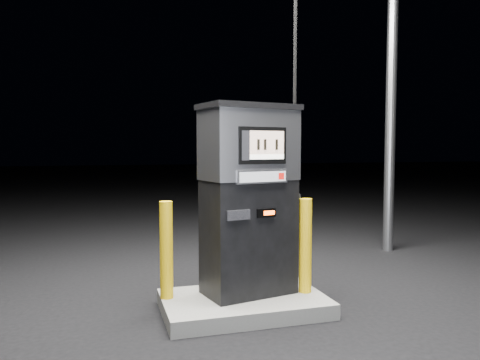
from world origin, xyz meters
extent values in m
plane|color=black|center=(0.00, 0.00, 0.00)|extent=(80.00, 80.00, 0.00)
cube|color=#605F5B|center=(0.00, 0.00, 0.07)|extent=(1.60, 1.00, 0.15)
cylinder|color=gray|center=(3.00, 2.00, 2.25)|extent=(0.16, 0.16, 4.50)
cube|color=black|center=(0.08, 0.10, 0.73)|extent=(0.96, 0.68, 1.16)
cube|color=#ADADB4|center=(0.08, 0.10, 1.65)|extent=(0.99, 0.70, 0.69)
cube|color=black|center=(0.08, 0.10, 2.03)|extent=(1.03, 0.75, 0.06)
cube|color=black|center=(0.14, -0.16, 1.65)|extent=(0.51, 0.13, 0.35)
cube|color=#C3A38D|center=(0.18, -0.17, 1.68)|extent=(0.37, 0.08, 0.22)
cube|color=white|center=(0.18, -0.17, 1.54)|extent=(0.37, 0.08, 0.05)
cube|color=#ADADB4|center=(0.14, -0.16, 1.35)|extent=(0.55, 0.14, 0.13)
cube|color=#A1A3A9|center=(0.14, -0.18, 1.35)|extent=(0.50, 0.11, 0.10)
cube|color=#AA100B|center=(0.34, -0.14, 1.35)|extent=(0.06, 0.02, 0.06)
cube|color=black|center=(0.18, -0.15, 1.00)|extent=(0.20, 0.06, 0.08)
cube|color=#FF4A0C|center=(0.21, -0.16, 1.00)|extent=(0.12, 0.03, 0.04)
cube|color=black|center=(-0.12, -0.22, 1.00)|extent=(0.24, 0.07, 0.09)
cube|color=black|center=(0.55, 0.20, 1.12)|extent=(0.13, 0.18, 0.23)
cylinder|color=gray|center=(0.61, 0.21, 1.12)|extent=(0.11, 0.21, 0.06)
cylinder|color=black|center=(0.60, 0.16, 2.66)|extent=(0.04, 0.04, 2.87)
cylinder|color=yellow|center=(-0.74, 0.18, 0.63)|extent=(0.14, 0.14, 0.96)
cylinder|color=yellow|center=(0.65, -0.04, 0.63)|extent=(0.13, 0.13, 0.96)
camera|label=1|loc=(-1.33, -4.36, 1.63)|focal=35.00mm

